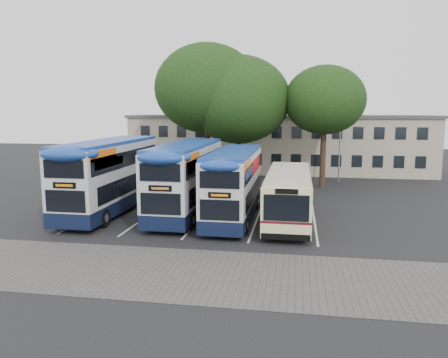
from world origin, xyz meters
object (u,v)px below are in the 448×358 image
object	(u,v)px
tree_mid	(238,100)
bus_dd_right	(234,181)
bus_dd_left	(110,173)
bus_single	(288,193)
tree_left	(207,89)
bus_dd_mid	(187,175)
lamp_post	(340,128)
tree_right	(325,100)

from	to	relation	value
tree_mid	bus_dd_right	size ratio (longest dim) A/B	1.13
bus_dd_left	bus_single	size ratio (longest dim) A/B	1.12
bus_dd_right	bus_single	size ratio (longest dim) A/B	1.00
bus_dd_left	bus_dd_right	bearing A→B (deg)	-3.15
tree_left	bus_dd_mid	world-z (taller)	tree_left
bus_dd_right	bus_single	world-z (taller)	bus_dd_right
tree_left	bus_dd_mid	size ratio (longest dim) A/B	1.15
lamp_post	tree_mid	distance (m)	9.91
lamp_post	bus_dd_mid	distance (m)	18.47
tree_left	tree_mid	size ratio (longest dim) A/B	1.10
tree_left	bus_dd_left	xyz separation A→B (m)	(-4.04, -12.21, -6.01)
bus_dd_mid	bus_single	world-z (taller)	bus_dd_mid
bus_single	lamp_post	bearing A→B (deg)	74.19
lamp_post	bus_dd_right	size ratio (longest dim) A/B	0.88
bus_dd_left	bus_dd_mid	xyz separation A→B (m)	(5.13, 0.29, -0.09)
tree_mid	bus_dd_right	xyz separation A→B (m)	(1.46, -12.63, -5.29)
tree_mid	bus_dd_left	xyz separation A→B (m)	(-6.89, -12.17, -5.01)
tree_left	tree_right	xyz separation A→B (m)	(10.34, -0.19, -1.07)
bus_dd_right	bus_single	xyz separation A→B (m)	(3.34, 0.03, -0.62)
bus_dd_right	bus_single	bearing A→B (deg)	0.45
lamp_post	bus_dd_left	bearing A→B (deg)	-136.99
lamp_post	bus_dd_right	bearing A→B (deg)	-116.53
bus_single	tree_left	bearing A→B (deg)	121.18
bus_dd_mid	bus_dd_left	bearing A→B (deg)	-176.71
bus_dd_left	tree_left	bearing A→B (deg)	71.70
lamp_post	tree_mid	xyz separation A→B (m)	(-9.16, -2.80, 2.55)
tree_right	bus_single	size ratio (longest dim) A/B	1.03
tree_mid	bus_dd_mid	xyz separation A→B (m)	(-1.76, -11.87, -5.11)
lamp_post	bus_dd_mid	size ratio (longest dim) A/B	0.82
bus_dd_right	tree_left	bearing A→B (deg)	108.79
tree_left	bus_single	distance (m)	16.31
lamp_post	bus_single	world-z (taller)	lamp_post
tree_right	bus_dd_right	xyz separation A→B (m)	(-6.03, -12.48, -5.22)
tree_left	bus_dd_right	world-z (taller)	tree_left
lamp_post	tree_left	size ratio (longest dim) A/B	0.72
tree_mid	bus_dd_right	bearing A→B (deg)	-83.40
bus_dd_mid	bus_dd_right	xyz separation A→B (m)	(3.22, -0.75, -0.18)
tree_left	tree_mid	world-z (taller)	tree_left
lamp_post	tree_left	distance (m)	12.82
lamp_post	tree_mid	bearing A→B (deg)	-163.00
bus_dd_left	tree_mid	bearing A→B (deg)	60.49
tree_mid	bus_dd_mid	bearing A→B (deg)	-98.43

